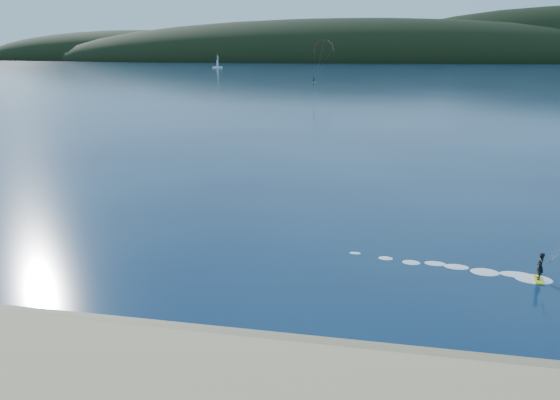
% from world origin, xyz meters
% --- Properties ---
extents(wet_sand, '(220.00, 2.50, 0.10)m').
position_xyz_m(wet_sand, '(0.00, 4.50, 0.05)').
color(wet_sand, olive).
rests_on(wet_sand, ground).
extents(headland, '(1200.00, 310.00, 140.00)m').
position_xyz_m(headland, '(0.63, 745.28, 0.00)').
color(headland, black).
rests_on(headland, ground).
extents(kitesurfer_far, '(8.94, 4.84, 14.90)m').
position_xyz_m(kitesurfer_far, '(-18.00, 203.44, 12.74)').
color(kitesurfer_far, yellow).
rests_on(kitesurfer_far, ground).
extents(sailboat, '(7.58, 5.01, 11.06)m').
position_xyz_m(sailboat, '(-123.73, 395.22, 0.82)').
color(sailboat, white).
rests_on(sailboat, ground).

